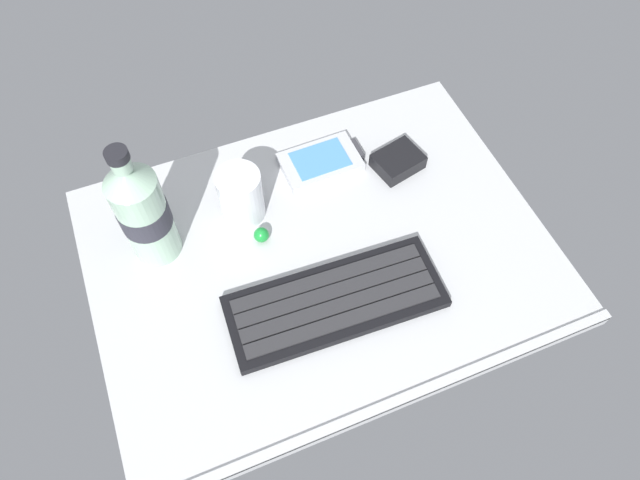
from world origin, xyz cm
name	(u,v)px	position (x,y,z in cm)	size (l,w,h in cm)	color
ground_plane	(321,256)	(0.00, -0.23, -0.99)	(64.00, 48.00, 2.80)	#B7BABC
keyboard	(335,301)	(-1.22, -8.44, 0.81)	(29.46, 12.28, 1.70)	black
handheld_device	(321,162)	(6.04, 14.55, 0.73)	(12.93, 7.89, 1.50)	#B7BABF
juice_cup	(241,197)	(-7.96, 10.40, 3.91)	(6.40, 6.40, 8.50)	silver
water_bottle	(143,211)	(-21.08, 9.23, 9.01)	(6.73, 6.73, 20.80)	#9EC1A8
charger_block	(398,161)	(16.93, 9.80, 1.20)	(7.00, 5.60, 2.40)	black
trackball_mouse	(261,235)	(-7.00, 5.00, 1.10)	(2.20, 2.20, 2.20)	#198C33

